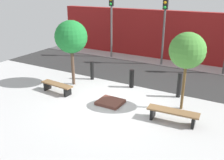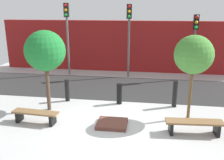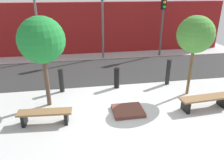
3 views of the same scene
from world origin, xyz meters
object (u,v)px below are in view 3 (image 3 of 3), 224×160
at_px(bench_left, 45,115).
at_px(traffic_light_west, 35,10).
at_px(bench_right, 205,100).
at_px(bollard_left, 117,78).
at_px(traffic_light_mid_east, 163,15).
at_px(bollard_center, 168,72).
at_px(planter_bed, 128,111).
at_px(tree_behind_right_bench, 195,35).
at_px(traffic_light_mid_west, 102,10).
at_px(bollard_far_left, 61,81).
at_px(tree_behind_left_bench, 42,41).

distance_m(bench_left, traffic_light_west, 7.04).
xyz_separation_m(bench_right, bollard_left, (-2.65, 2.22, 0.11)).
bearing_deg(bench_left, traffic_light_mid_east, 50.59).
relative_size(bollard_center, traffic_light_mid_east, 0.31).
relative_size(bench_left, planter_bed, 1.62).
relative_size(tree_behind_right_bench, traffic_light_west, 0.73).
bearing_deg(tree_behind_right_bench, bench_right, -90.00).
height_order(traffic_light_mid_west, traffic_light_mid_east, traffic_light_mid_west).
height_order(bench_left, traffic_light_west, traffic_light_west).
relative_size(tree_behind_right_bench, bollard_center, 2.74).
bearing_deg(bench_right, bollard_far_left, 151.40).
bearing_deg(tree_behind_left_bench, bench_left, -90.00).
bearing_deg(bollard_center, traffic_light_mid_west, 117.64).
relative_size(tree_behind_left_bench, traffic_light_mid_west, 0.77).
xyz_separation_m(tree_behind_right_bench, bollard_left, (-2.65, 1.02, -1.90)).
bearing_deg(tree_behind_right_bench, bench_left, -167.25).
distance_m(tree_behind_left_bench, tree_behind_right_bench, 5.31).
relative_size(bench_left, bollard_far_left, 1.74).
bearing_deg(traffic_light_west, bench_left, -82.20).
xyz_separation_m(tree_behind_right_bench, traffic_light_west, (-6.20, 5.31, 0.49)).
relative_size(bollard_far_left, traffic_light_west, 0.23).
xyz_separation_m(tree_behind_right_bench, traffic_light_mid_west, (-2.65, 5.31, 0.45)).
relative_size(traffic_light_west, traffic_light_mid_west, 1.02).
xyz_separation_m(bollard_far_left, traffic_light_mid_east, (5.79, 4.29, 1.96)).
xyz_separation_m(bollard_left, traffic_light_mid_west, (0.00, 4.29, 2.34)).
xyz_separation_m(bollard_far_left, bollard_left, (2.24, 0.00, -0.04)).
height_order(bollard_left, traffic_light_west, traffic_light_west).
height_order(tree_behind_right_bench, bollard_far_left, tree_behind_right_bench).
xyz_separation_m(planter_bed, bollard_center, (2.24, 2.02, 0.49)).
height_order(bollard_left, traffic_light_mid_west, traffic_light_mid_west).
xyz_separation_m(tree_behind_left_bench, traffic_light_mid_west, (2.65, 5.31, 0.45)).
bearing_deg(bench_left, bollard_center, 28.60).
height_order(tree_behind_left_bench, tree_behind_right_bench, tree_behind_left_bench).
relative_size(bollard_far_left, traffic_light_mid_east, 0.27).
bearing_deg(traffic_light_west, traffic_light_mid_east, -0.01).
distance_m(planter_bed, tree_behind_left_bench, 3.63).
bearing_deg(bench_right, tree_behind_right_bench, 85.82).
bearing_deg(bench_left, tree_behind_left_bench, 94.18).
bearing_deg(bench_left, traffic_light_west, 101.98).
xyz_separation_m(planter_bed, traffic_light_mid_east, (3.54, 6.31, 2.38)).
relative_size(planter_bed, bollard_left, 1.17).
height_order(tree_behind_left_bench, traffic_light_mid_west, traffic_light_mid_west).
distance_m(planter_bed, traffic_light_mid_west, 6.87).
bearing_deg(bollard_far_left, planter_bed, -42.04).
height_order(planter_bed, traffic_light_mid_east, traffic_light_mid_east).
bearing_deg(tree_behind_right_bench, traffic_light_mid_west, 116.55).
bearing_deg(bench_left, traffic_light_mid_west, 72.01).
bearing_deg(traffic_light_mid_west, tree_behind_left_bench, -116.55).
xyz_separation_m(bench_right, bollard_center, (-0.41, 2.22, 0.22)).
bearing_deg(traffic_light_west, bench_right, -46.41).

